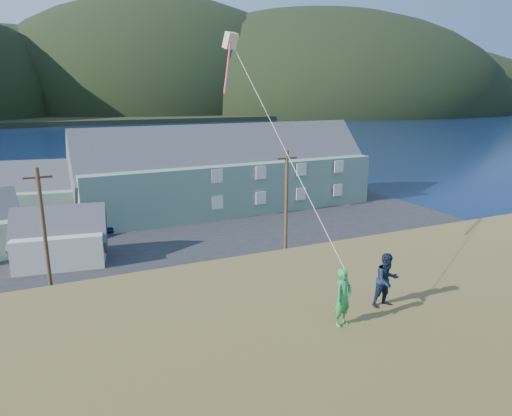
{
  "coord_description": "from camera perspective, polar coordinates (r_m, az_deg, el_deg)",
  "views": [
    {
      "loc": [
        -3.64,
        -27.83,
        13.33
      ],
      "look_at": [
        3.7,
        -11.67,
        8.8
      ],
      "focal_mm": 32.0,
      "sensor_mm": 36.0,
      "label": 1
    }
  ],
  "objects": [
    {
      "name": "shed_palegreen_far",
      "position": [
        52.71,
        -26.51,
        1.49
      ],
      "size": [
        12.48,
        8.24,
        7.86
      ],
      "rotation": [
        0.0,
        0.0,
        -0.15
      ],
      "color": "gray",
      "rests_on": "waterfront_lot"
    },
    {
      "name": "kite_flyer_green",
      "position": [
        12.64,
        10.84,
        -10.9
      ],
      "size": [
        0.68,
        0.55,
        1.6
      ],
      "primitive_type": "imported",
      "rotation": [
        0.0,
        0.0,
        0.33
      ],
      "color": "green",
      "rests_on": "hillside"
    },
    {
      "name": "far_hills",
      "position": [
        309.92,
        -17.49,
        11.59
      ],
      "size": [
        760.0,
        265.0,
        143.0
      ],
      "color": "black",
      "rests_on": "ground"
    },
    {
      "name": "grass_strip",
      "position": [
        29.28,
        -14.97,
        -13.19
      ],
      "size": [
        110.0,
        8.0,
        0.1
      ],
      "primitive_type": "cube",
      "color": "#4C3D19",
      "rests_on": "ground"
    },
    {
      "name": "utility_poles",
      "position": [
        30.63,
        -23.18,
        -3.61
      ],
      "size": [
        32.2,
        0.24,
        9.09
      ],
      "color": "#47331E",
      "rests_on": "waterfront_lot"
    },
    {
      "name": "kite_flyer_navy",
      "position": [
        13.96,
        16.03,
        -8.67
      ],
      "size": [
        0.82,
        0.65,
        1.63
      ],
      "primitive_type": "imported",
      "rotation": [
        0.0,
        0.0,
        -0.04
      ],
      "color": "#141F38",
      "rests_on": "hillside"
    },
    {
      "name": "ground",
      "position": [
        31.08,
        -15.61,
        -11.65
      ],
      "size": [
        900.0,
        900.0,
        0.0
      ],
      "primitive_type": "plane",
      "color": "#0A1638",
      "rests_on": "ground"
    },
    {
      "name": "far_shore",
      "position": [
        358.07,
        -24.3,
        11.12
      ],
      "size": [
        900.0,
        320.0,
        2.0
      ],
      "primitive_type": "cube",
      "color": "black",
      "rests_on": "ground"
    },
    {
      "name": "lodge",
      "position": [
        52.7,
        -3.56,
        4.7
      ],
      "size": [
        33.82,
        10.31,
        11.81
      ],
      "rotation": [
        0.0,
        0.0,
        0.03
      ],
      "color": "gray",
      "rests_on": "waterfront_lot"
    },
    {
      "name": "parked_cars",
      "position": [
        51.1,
        -28.62,
        -1.62
      ],
      "size": [
        25.74,
        14.05,
        1.53
      ],
      "color": "#AEADB2",
      "rests_on": "waterfront_lot"
    },
    {
      "name": "shed_white",
      "position": [
        39.19,
        -23.27,
        -3.44
      ],
      "size": [
        7.64,
        5.64,
        5.58
      ],
      "rotation": [
        0.0,
        0.0,
        -0.15
      ],
      "color": "silver",
      "rests_on": "waterfront_lot"
    },
    {
      "name": "waterfront_lot",
      "position": [
        46.9,
        -18.96,
        -2.92
      ],
      "size": [
        72.0,
        36.0,
        0.12
      ],
      "primitive_type": "cube",
      "color": "#28282B",
      "rests_on": "ground"
    },
    {
      "name": "kite_rig",
      "position": [
        16.73,
        -3.09,
        19.47
      ],
      "size": [
        0.93,
        3.57,
        9.09
      ],
      "color": "beige",
      "rests_on": "ground"
    },
    {
      "name": "wharf",
      "position": [
        69.09,
        -25.93,
        2.12
      ],
      "size": [
        26.0,
        14.0,
        0.9
      ],
      "primitive_type": "cube",
      "color": "gray",
      "rests_on": "ground"
    }
  ]
}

